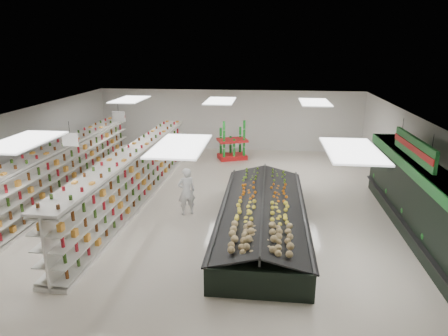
# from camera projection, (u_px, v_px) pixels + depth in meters

# --- Properties ---
(floor) EXTENTS (16.00, 16.00, 0.00)m
(floor) POSITION_uv_depth(u_px,v_px,m) (207.00, 205.00, 14.25)
(floor) COLOR beige
(floor) RESTS_ON ground
(ceiling) EXTENTS (14.00, 16.00, 0.02)m
(ceiling) POSITION_uv_depth(u_px,v_px,m) (206.00, 116.00, 13.30)
(ceiling) COLOR white
(ceiling) RESTS_ON wall_back
(wall_back) EXTENTS (14.00, 0.02, 3.20)m
(wall_back) POSITION_uv_depth(u_px,v_px,m) (229.00, 120.00, 21.37)
(wall_back) COLOR silver
(wall_back) RESTS_ON floor
(wall_front) EXTENTS (14.00, 0.02, 3.20)m
(wall_front) POSITION_uv_depth(u_px,v_px,m) (128.00, 305.00, 6.18)
(wall_front) COLOR silver
(wall_front) RESTS_ON floor
(wall_left) EXTENTS (0.02, 16.00, 3.20)m
(wall_left) POSITION_uv_depth(u_px,v_px,m) (16.00, 156.00, 14.51)
(wall_left) COLOR silver
(wall_left) RESTS_ON floor
(wall_right) EXTENTS (0.02, 16.00, 3.20)m
(wall_right) POSITION_uv_depth(u_px,v_px,m) (418.00, 168.00, 13.04)
(wall_right) COLOR silver
(wall_right) RESTS_ON floor
(produce_wall_case) EXTENTS (0.93, 8.00, 2.20)m
(produce_wall_case) POSITION_uv_depth(u_px,v_px,m) (417.00, 194.00, 11.77)
(produce_wall_case) COLOR black
(produce_wall_case) RESTS_ON floor
(aisle_sign_near) EXTENTS (0.52, 0.06, 0.75)m
(aisle_sign_near) POSITION_uv_depth(u_px,v_px,m) (70.00, 139.00, 11.94)
(aisle_sign_near) COLOR white
(aisle_sign_near) RESTS_ON ceiling
(aisle_sign_far) EXTENTS (0.52, 0.06, 0.75)m
(aisle_sign_far) POSITION_uv_depth(u_px,v_px,m) (119.00, 117.00, 15.74)
(aisle_sign_far) COLOR white
(aisle_sign_far) RESTS_ON ceiling
(hortifruti_banner) EXTENTS (0.12, 3.20, 0.95)m
(hortifruti_banner) POSITION_uv_depth(u_px,v_px,m) (414.00, 148.00, 11.39)
(hortifruti_banner) COLOR #1D6D2A
(hortifruti_banner) RESTS_ON ceiling
(gondola_left) EXTENTS (0.94, 11.34, 1.96)m
(gondola_left) POSITION_uv_depth(u_px,v_px,m) (64.00, 172.00, 15.00)
(gondola_left) COLOR silver
(gondola_left) RESTS_ON floor
(gondola_center) EXTENTS (1.20, 11.31, 1.96)m
(gondola_center) POSITION_uv_depth(u_px,v_px,m) (134.00, 178.00, 14.23)
(gondola_center) COLOR silver
(gondola_center) RESTS_ON floor
(produce_island) EXTENTS (2.64, 7.20, 1.07)m
(produce_island) POSITION_uv_depth(u_px,v_px,m) (263.00, 215.00, 12.18)
(produce_island) COLOR black
(produce_island) RESTS_ON floor
(soda_endcap) EXTENTS (1.65, 1.39, 1.80)m
(soda_endcap) POSITION_uv_depth(u_px,v_px,m) (232.00, 142.00, 19.71)
(soda_endcap) COLOR red
(soda_endcap) RESTS_ON floor
(shopper_main) EXTENTS (0.71, 0.62, 1.63)m
(shopper_main) POSITION_uv_depth(u_px,v_px,m) (186.00, 191.00, 13.22)
(shopper_main) COLOR white
(shopper_main) RESTS_ON floor
(shopper_background) EXTENTS (0.47, 0.75, 1.53)m
(shopper_background) POSITION_uv_depth(u_px,v_px,m) (154.00, 156.00, 17.64)
(shopper_background) COLOR tan
(shopper_background) RESTS_ON floor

